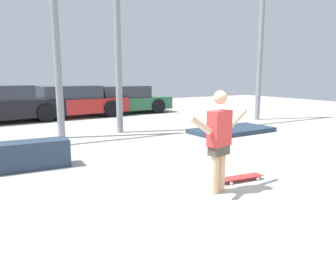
{
  "coord_description": "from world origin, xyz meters",
  "views": [
    {
      "loc": [
        -2.94,
        -3.76,
        1.81
      ],
      "look_at": [
        0.07,
        1.39,
        0.71
      ],
      "focal_mm": 35.0,
      "sensor_mm": 36.0,
      "label": 1
    }
  ],
  "objects_px": {
    "manual_pad": "(232,130)",
    "parked_car_red": "(72,102)",
    "parked_car_black": "(3,105)",
    "skateboard": "(241,177)",
    "skateboarder": "(219,137)",
    "parked_car_green": "(125,100)"
  },
  "relations": [
    {
      "from": "parked_car_black",
      "to": "skateboard",
      "type": "bearing_deg",
      "value": -78.65
    },
    {
      "from": "parked_car_red",
      "to": "parked_car_black",
      "type": "bearing_deg",
      "value": -177.87
    },
    {
      "from": "skateboard",
      "to": "parked_car_red",
      "type": "relative_size",
      "value": 0.19
    },
    {
      "from": "skateboarder",
      "to": "parked_car_red",
      "type": "relative_size",
      "value": 0.35
    },
    {
      "from": "skateboarder",
      "to": "skateboard",
      "type": "distance_m",
      "value": 1.08
    },
    {
      "from": "skateboarder",
      "to": "parked_car_green",
      "type": "relative_size",
      "value": 0.38
    },
    {
      "from": "manual_pad",
      "to": "parked_car_green",
      "type": "height_order",
      "value": "parked_car_green"
    },
    {
      "from": "manual_pad",
      "to": "parked_car_black",
      "type": "relative_size",
      "value": 0.61
    },
    {
      "from": "manual_pad",
      "to": "parked_car_black",
      "type": "xyz_separation_m",
      "value": [
        -6.04,
        6.08,
        0.61
      ]
    },
    {
      "from": "parked_car_red",
      "to": "skateboarder",
      "type": "bearing_deg",
      "value": -95.83
    },
    {
      "from": "manual_pad",
      "to": "parked_car_green",
      "type": "relative_size",
      "value": 0.64
    },
    {
      "from": "skateboard",
      "to": "parked_car_red",
      "type": "distance_m",
      "value": 10.13
    },
    {
      "from": "parked_car_black",
      "to": "parked_car_red",
      "type": "distance_m",
      "value": 2.7
    },
    {
      "from": "parked_car_green",
      "to": "skateboarder",
      "type": "bearing_deg",
      "value": -106.34
    },
    {
      "from": "skateboarder",
      "to": "skateboard",
      "type": "bearing_deg",
      "value": 3.51
    },
    {
      "from": "skateboard",
      "to": "parked_car_black",
      "type": "distance_m",
      "value": 10.29
    },
    {
      "from": "manual_pad",
      "to": "parked_car_red",
      "type": "relative_size",
      "value": 0.59
    },
    {
      "from": "skateboarder",
      "to": "parked_car_red",
      "type": "height_order",
      "value": "skateboarder"
    },
    {
      "from": "skateboarder",
      "to": "skateboard",
      "type": "relative_size",
      "value": 1.89
    },
    {
      "from": "parked_car_black",
      "to": "parked_car_red",
      "type": "height_order",
      "value": "parked_car_black"
    },
    {
      "from": "manual_pad",
      "to": "parked_car_red",
      "type": "xyz_separation_m",
      "value": [
        -3.35,
        6.35,
        0.59
      ]
    },
    {
      "from": "skateboard",
      "to": "manual_pad",
      "type": "distance_m",
      "value": 4.85
    }
  ]
}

